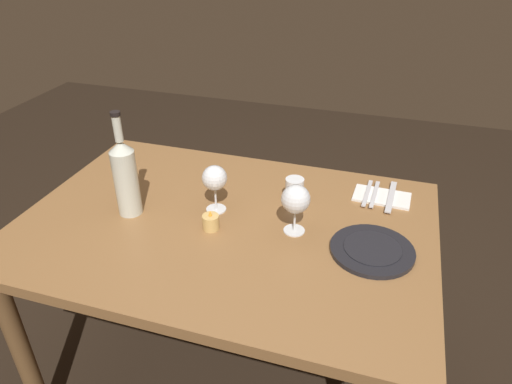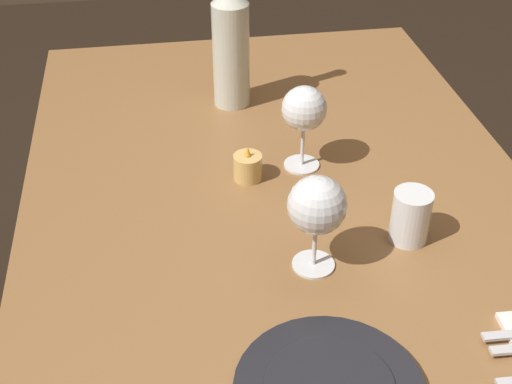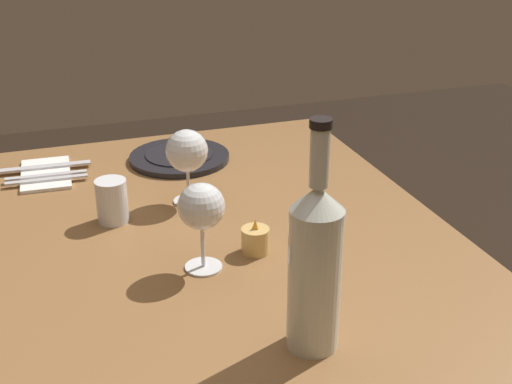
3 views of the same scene
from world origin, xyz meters
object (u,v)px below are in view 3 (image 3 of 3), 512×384
wine_glass_right (201,209)px  water_tumbler (112,203)px  dinner_plate (179,157)px  table_knife (45,167)px  wine_glass_left (187,152)px  fork_outer (47,180)px  votive_candle (255,241)px  wine_bottle (315,265)px  fork_inner (46,176)px  folded_napkin (46,174)px

wine_glass_right → water_tumbler: wine_glass_right is taller
dinner_plate → table_knife: 0.32m
wine_glass_left → fork_outer: wine_glass_left is taller
water_tumbler → votive_candle: (-0.21, -0.23, -0.02)m
wine_bottle → fork_inner: (0.75, 0.34, -0.12)m
water_tumbler → fork_inner: bearing=24.1°
wine_bottle → water_tumbler: wine_bottle is taller
wine_glass_right → table_knife: wine_glass_right is taller
votive_candle → table_knife: (0.52, 0.34, -0.01)m
wine_glass_left → wine_bottle: (-0.54, -0.06, 0.02)m
wine_glass_left → fork_outer: 0.36m
wine_glass_right → table_knife: size_ratio=0.77×
water_tumbler → dinner_plate: bearing=-35.5°
table_knife → wine_bottle: bearing=-157.5°
folded_napkin → fork_outer: (-0.05, 0.00, 0.01)m
wine_bottle → fork_outer: bearing=24.7°
wine_bottle → dinner_plate: bearing=1.5°
wine_glass_right → fork_inner: wine_glass_right is taller
water_tumbler → fork_inner: 0.28m
wine_glass_left → wine_glass_right: size_ratio=0.99×
wine_bottle → table_knife: (0.81, 0.34, -0.12)m
fork_inner → fork_outer: 0.02m
fork_inner → wine_glass_right: bearing=-154.0°
wine_bottle → fork_outer: wine_bottle is taller
wine_glass_right → votive_candle: size_ratio=2.41×
wine_bottle → folded_napkin: size_ratio=1.79×
votive_candle → fork_inner: votive_candle is taller
wine_glass_right → wine_bottle: (-0.26, -0.10, 0.02)m
wine_glass_left → water_tumbler: size_ratio=1.81×
wine_bottle → folded_napkin: bearing=23.3°
votive_candle → dinner_plate: bearing=3.5°
votive_candle → fork_inner: size_ratio=0.37×
water_tumbler → fork_outer: size_ratio=0.49×
water_tumbler → fork_inner: (0.26, 0.12, -0.03)m
votive_candle → dinner_plate: (0.49, 0.03, -0.02)m
folded_napkin → wine_glass_right: bearing=-155.1°
wine_glass_left → table_knife: wine_glass_left is taller
votive_candle → dinner_plate: size_ratio=0.28×
wine_glass_left → dinner_plate: wine_glass_left is taller
folded_napkin → wine_bottle: bearing=-156.7°
wine_bottle → fork_outer: 0.81m
wine_glass_right → table_knife: bearing=23.7°
wine_glass_left → fork_inner: (0.22, 0.28, -0.10)m
water_tumbler → fork_outer: water_tumbler is taller
dinner_plate → table_knife: size_ratio=1.15×
wine_glass_left → folded_napkin: wine_glass_left is taller
votive_candle → table_knife: votive_candle is taller
dinner_plate → fork_outer: bearing=98.2°
wine_glass_left → dinner_plate: (0.24, -0.03, -0.11)m
wine_glass_left → wine_bottle: 0.54m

